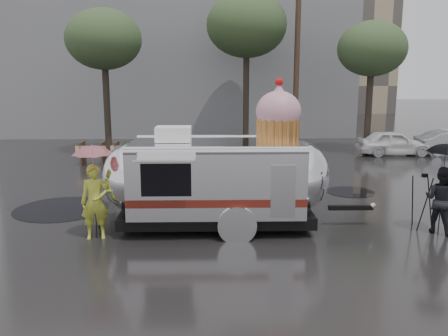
{
  "coord_description": "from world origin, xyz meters",
  "views": [
    {
      "loc": [
        -1.87,
        -10.57,
        3.98
      ],
      "look_at": [
        -1.55,
        1.31,
        1.56
      ],
      "focal_mm": 38.0,
      "sensor_mm": 36.0,
      "label": 1
    }
  ],
  "objects_px": {
    "tripod": "(423,196)",
    "person_right": "(441,200)",
    "airstream_trailer": "(220,175)",
    "person_left": "(95,202)"
  },
  "relations": [
    {
      "from": "tripod",
      "to": "person_right",
      "type": "bearing_deg",
      "value": -69.2
    },
    {
      "from": "person_right",
      "to": "tripod",
      "type": "bearing_deg",
      "value": -1.05
    },
    {
      "from": "person_right",
      "to": "airstream_trailer",
      "type": "bearing_deg",
      "value": 41.41
    },
    {
      "from": "person_left",
      "to": "tripod",
      "type": "distance_m",
      "value": 8.25
    },
    {
      "from": "person_left",
      "to": "tripod",
      "type": "bearing_deg",
      "value": -5.07
    },
    {
      "from": "airstream_trailer",
      "to": "tripod",
      "type": "xyz_separation_m",
      "value": [
        5.21,
        -0.25,
        -0.52
      ]
    },
    {
      "from": "person_left",
      "to": "person_right",
      "type": "bearing_deg",
      "value": -7.55
    },
    {
      "from": "tripod",
      "to": "person_left",
      "type": "bearing_deg",
      "value": 163.3
    },
    {
      "from": "airstream_trailer",
      "to": "person_left",
      "type": "bearing_deg",
      "value": -164.87
    },
    {
      "from": "tripod",
      "to": "airstream_trailer",
      "type": "bearing_deg",
      "value": 156.71
    }
  ]
}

